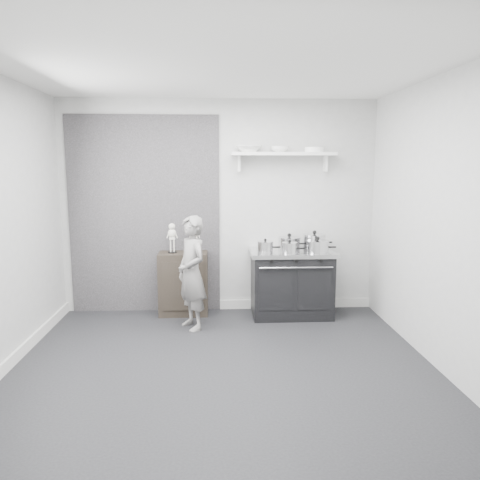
% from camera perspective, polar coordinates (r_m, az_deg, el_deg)
% --- Properties ---
extents(ground, '(4.00, 4.00, 0.00)m').
position_cam_1_polar(ground, '(4.59, -2.16, -15.06)').
color(ground, black).
rests_on(ground, ground).
extents(room_shell, '(4.02, 3.62, 2.71)m').
position_cam_1_polar(room_shell, '(4.34, -3.51, 5.93)').
color(room_shell, '#AAAAA8').
rests_on(room_shell, ground).
extents(wall_shelf, '(1.30, 0.26, 0.24)m').
position_cam_1_polar(wall_shelf, '(5.93, 5.31, 10.31)').
color(wall_shelf, white).
rests_on(wall_shelf, room_shell).
extents(stove, '(1.04, 0.65, 0.83)m').
position_cam_1_polar(stove, '(5.92, 6.29, -5.22)').
color(stove, black).
rests_on(stove, ground).
extents(side_cabinet, '(0.61, 0.36, 0.80)m').
position_cam_1_polar(side_cabinet, '(5.99, -6.90, -5.27)').
color(side_cabinet, black).
rests_on(side_cabinet, ground).
extents(child, '(0.51, 0.57, 1.32)m').
position_cam_1_polar(child, '(5.40, -5.89, -4.02)').
color(child, slate).
rests_on(child, ground).
extents(pot_front_left, '(0.28, 0.20, 0.17)m').
position_cam_1_polar(pot_front_left, '(5.70, 3.11, -0.81)').
color(pot_front_left, silver).
rests_on(pot_front_left, stove).
extents(pot_back_left, '(0.37, 0.28, 0.20)m').
position_cam_1_polar(pot_back_left, '(5.92, 6.02, -0.37)').
color(pot_back_left, silver).
rests_on(pot_back_left, stove).
extents(pot_back_right, '(0.37, 0.28, 0.24)m').
position_cam_1_polar(pot_back_right, '(5.95, 9.05, -0.21)').
color(pot_back_right, silver).
rests_on(pot_back_right, stove).
extents(pot_front_right, '(0.37, 0.28, 0.20)m').
position_cam_1_polar(pot_front_right, '(5.72, 9.43, -0.79)').
color(pot_front_right, silver).
rests_on(pot_front_right, stove).
extents(pot_front_center, '(0.27, 0.19, 0.17)m').
position_cam_1_polar(pot_front_center, '(5.64, 6.07, -0.96)').
color(pot_front_center, silver).
rests_on(pot_front_center, stove).
extents(skeleton_full, '(0.12, 0.08, 0.43)m').
position_cam_1_polar(skeleton_full, '(5.88, -8.28, 0.51)').
color(skeleton_full, silver).
rests_on(skeleton_full, side_cabinet).
extents(skeleton_torso, '(0.12, 0.08, 0.42)m').
position_cam_1_polar(skeleton_torso, '(5.87, -5.55, 0.51)').
color(skeleton_torso, silver).
rests_on(skeleton_torso, side_cabinet).
extents(bowl_large, '(0.32, 0.32, 0.08)m').
position_cam_1_polar(bowl_large, '(5.88, 1.08, 11.05)').
color(bowl_large, white).
rests_on(bowl_large, wall_shelf).
extents(bowl_small, '(0.22, 0.22, 0.07)m').
position_cam_1_polar(bowl_small, '(5.92, 4.89, 10.97)').
color(bowl_small, white).
rests_on(bowl_small, wall_shelf).
extents(plate_stack, '(0.24, 0.24, 0.06)m').
position_cam_1_polar(plate_stack, '(5.99, 9.06, 10.82)').
color(plate_stack, white).
rests_on(plate_stack, wall_shelf).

